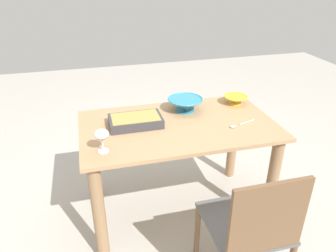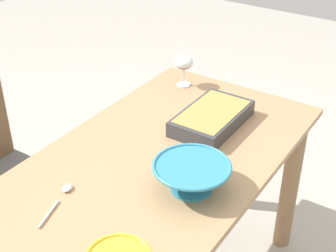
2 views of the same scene
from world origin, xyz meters
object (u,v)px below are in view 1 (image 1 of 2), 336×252
at_px(dining_table, 178,145).
at_px(casserole_dish, 136,121).
at_px(wine_glass, 102,135).
at_px(small_bowl, 185,104).
at_px(mixing_bowl, 236,99).
at_px(serving_spoon, 237,125).
at_px(chair, 252,228).

height_order(dining_table, casserole_dish, casserole_dish).
relative_size(wine_glass, small_bowl, 0.56).
height_order(dining_table, small_bowl, small_bowl).
relative_size(dining_table, casserole_dish, 3.76).
bearing_deg(wine_glass, mixing_bowl, -156.72).
bearing_deg(mixing_bowl, dining_table, 23.01).
xyz_separation_m(wine_glass, small_bowl, (-0.64, -0.43, -0.05)).
bearing_deg(dining_table, small_bowl, -119.34).
xyz_separation_m(dining_table, serving_spoon, (-0.38, 0.13, 0.18)).
distance_m(wine_glass, serving_spoon, 0.92).
distance_m(casserole_dish, small_bowl, 0.42).
bearing_deg(chair, dining_table, -75.33).
xyz_separation_m(casserole_dish, small_bowl, (-0.40, -0.14, 0.02)).
xyz_separation_m(chair, wine_glass, (0.72, -0.52, 0.39)).
height_order(casserole_dish, small_bowl, small_bowl).
bearing_deg(mixing_bowl, casserole_dish, 11.86).
xyz_separation_m(chair, small_bowl, (0.09, -0.95, 0.34)).
bearing_deg(chair, serving_spoon, -106.28).
height_order(chair, small_bowl, chair).
bearing_deg(wine_glass, chair, 144.11).
bearing_deg(dining_table, serving_spoon, 161.10).
distance_m(mixing_bowl, serving_spoon, 0.39).
xyz_separation_m(wine_glass, casserole_dish, (-0.24, -0.28, -0.07)).
distance_m(wine_glass, mixing_bowl, 1.15).
distance_m(casserole_dish, serving_spoon, 0.69).
distance_m(dining_table, small_bowl, 0.32).
distance_m(dining_table, wine_glass, 0.64).
height_order(dining_table, serving_spoon, serving_spoon).
bearing_deg(dining_table, chair, 104.67).
relative_size(casserole_dish, mixing_bowl, 1.93).
bearing_deg(small_bowl, dining_table, 60.66).
bearing_deg(dining_table, casserole_dish, -10.71).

